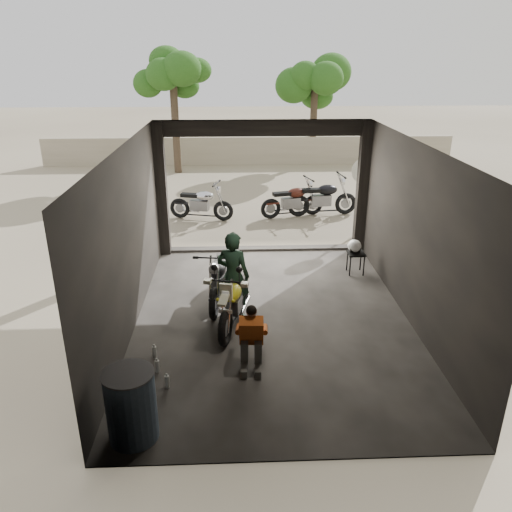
{
  "coord_description": "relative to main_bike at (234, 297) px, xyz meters",
  "views": [
    {
      "loc": [
        -0.66,
        -8.13,
        4.59
      ],
      "look_at": [
        -0.28,
        0.6,
        1.03
      ],
      "focal_mm": 35.0,
      "sensor_mm": 36.0,
      "label": 1
    }
  ],
  "objects": [
    {
      "name": "boundary_wall",
      "position": [
        0.7,
        14.21,
        0.03
      ],
      "size": [
        18.0,
        0.3,
        1.2
      ],
      "primitive_type": "cube",
      "color": "gray",
      "rests_on": "ground"
    },
    {
      "name": "outside_bike_a",
      "position": [
        -0.96,
        6.31,
        -0.0
      ],
      "size": [
        1.81,
        1.09,
        1.14
      ],
      "primitive_type": null,
      "rotation": [
        0.0,
        0.0,
        1.32
      ],
      "color": "black",
      "rests_on": "ground"
    },
    {
      "name": "left_bike",
      "position": [
        -0.3,
        0.97,
        0.01
      ],
      "size": [
        0.89,
        1.79,
        1.17
      ],
      "primitive_type": null,
      "rotation": [
        0.0,
        0.0,
        -0.11
      ],
      "color": "black",
      "rests_on": "ground"
    },
    {
      "name": "main_bike",
      "position": [
        0.0,
        0.0,
        0.0
      ],
      "size": [
        1.09,
        1.84,
        1.15
      ],
      "primitive_type": null,
      "rotation": [
        0.0,
        0.0,
        -0.24
      ],
      "color": "beige",
      "rests_on": "ground"
    },
    {
      "name": "ground",
      "position": [
        0.7,
        0.21,
        -0.57
      ],
      "size": [
        80.0,
        80.0,
        0.0
      ],
      "primitive_type": "plane",
      "color": "#7A6D56",
      "rests_on": "ground"
    },
    {
      "name": "tree_right",
      "position": [
        3.5,
        14.21,
        2.99
      ],
      "size": [
        2.2,
        2.2,
        5.0
      ],
      "color": "#382B1E",
      "rests_on": "ground"
    },
    {
      "name": "helmet",
      "position": [
        2.66,
        2.23,
        0.08
      ],
      "size": [
        0.4,
        0.41,
        0.29
      ],
      "primitive_type": "ellipsoid",
      "rotation": [
        0.0,
        0.0,
        -0.4
      ],
      "color": "white",
      "rests_on": "stool"
    },
    {
      "name": "tree_left",
      "position": [
        -2.3,
        12.71,
        3.41
      ],
      "size": [
        2.2,
        2.2,
        5.6
      ],
      "color": "#382B1E",
      "rests_on": "ground"
    },
    {
      "name": "stool",
      "position": [
        2.7,
        2.19,
        -0.14
      ],
      "size": [
        0.37,
        0.37,
        0.51
      ],
      "rotation": [
        0.0,
        0.0,
        -0.41
      ],
      "color": "black",
      "rests_on": "ground"
    },
    {
      "name": "oil_drum",
      "position": [
        -1.3,
        -2.79,
        -0.08
      ],
      "size": [
        0.66,
        0.66,
        0.98
      ],
      "primitive_type": "cylinder",
      "rotation": [
        0.0,
        0.0,
        0.04
      ],
      "color": "#42576F",
      "rests_on": "ground"
    },
    {
      "name": "sign_post",
      "position": [
        3.44,
        4.82,
        0.82
      ],
      "size": [
        0.7,
        0.08,
        2.1
      ],
      "rotation": [
        0.0,
        0.0,
        0.37
      ],
      "color": "black",
      "rests_on": "ground"
    },
    {
      "name": "mechanic",
      "position": [
        0.26,
        -1.31,
        -0.08
      ],
      "size": [
        0.54,
        0.7,
        0.98
      ],
      "primitive_type": null,
      "rotation": [
        0.0,
        0.0,
        -0.06
      ],
      "color": "#C05419",
      "rests_on": "ground"
    },
    {
      "name": "garage",
      "position": [
        0.7,
        0.76,
        0.71
      ],
      "size": [
        7.0,
        7.13,
        3.2
      ],
      "color": "#2D2B28",
      "rests_on": "ground"
    },
    {
      "name": "rider",
      "position": [
        -0.01,
        0.33,
        0.27
      ],
      "size": [
        0.71,
        0.59,
        1.68
      ],
      "primitive_type": "imported",
      "rotation": [
        0.0,
        0.0,
        2.79
      ],
      "color": "black",
      "rests_on": "ground"
    },
    {
      "name": "outside_bike_c",
      "position": [
        2.69,
        6.55,
        0.05
      ],
      "size": [
        1.93,
        0.97,
        1.25
      ],
      "primitive_type": null,
      "rotation": [
        0.0,
        0.0,
        1.69
      ],
      "color": "black",
      "rests_on": "ground"
    },
    {
      "name": "outside_bike_b",
      "position": [
        1.76,
        6.46,
        0.01
      ],
      "size": [
        1.84,
        1.12,
        1.16
      ],
      "primitive_type": null,
      "rotation": [
        0.0,
        0.0,
        1.83
      ],
      "color": "#451910",
      "rests_on": "ground"
    }
  ]
}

